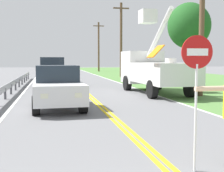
{
  "coord_description": "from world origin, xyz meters",
  "views": [
    {
      "loc": [
        -2.01,
        -1.67,
        1.92
      ],
      "look_at": [
        -0.36,
        6.67,
        1.2
      ],
      "focal_mm": 49.65,
      "sensor_mm": 36.0,
      "label": 1
    }
  ],
  "objects": [
    {
      "name": "utility_pole_mid",
      "position": [
        5.75,
        32.2,
        4.28
      ],
      "size": [
        1.8,
        0.28,
        8.2
      ],
      "color": "brown",
      "rests_on": "ground"
    },
    {
      "name": "centerline_yellow_right",
      "position": [
        0.09,
        20.0,
        0.01
      ],
      "size": [
        0.11,
        110.0,
        0.01
      ],
      "primitive_type": "cube",
      "color": "yellow",
      "rests_on": "ground"
    },
    {
      "name": "oncoming_sedan_nearest",
      "position": [
        -1.77,
        10.63,
        0.83
      ],
      "size": [
        2.06,
        4.18,
        1.7
      ],
      "color": "silver",
      "rests_on": "ground"
    },
    {
      "name": "edge_line_right",
      "position": [
        3.6,
        20.0,
        0.01
      ],
      "size": [
        0.12,
        110.0,
        0.01
      ],
      "primitive_type": "cube",
      "color": "silver",
      "rests_on": "ground"
    },
    {
      "name": "roadside_tree_verge",
      "position": [
        7.56,
        18.79,
        4.27
      ],
      "size": [
        3.0,
        3.0,
        5.9
      ],
      "color": "brown",
      "rests_on": "ground"
    },
    {
      "name": "utility_pole_near",
      "position": [
        5.77,
        13.46,
        4.02
      ],
      "size": [
        1.8,
        0.28,
        7.68
      ],
      "color": "brown",
      "rests_on": "ground"
    },
    {
      "name": "guardrail_left_shoulder",
      "position": [
        -4.2,
        15.17,
        0.52
      ],
      "size": [
        0.1,
        32.0,
        0.71
      ],
      "color": "#9EA0A3",
      "rests_on": "ground"
    },
    {
      "name": "stop_sign_paddle",
      "position": [
        0.4,
        3.16,
        1.71
      ],
      "size": [
        0.56,
        0.04,
        2.33
      ],
      "color": "silver",
      "rests_on": "ground"
    },
    {
      "name": "centerline_yellow_left",
      "position": [
        -0.09,
        20.0,
        0.01
      ],
      "size": [
        0.11,
        110.0,
        0.01
      ],
      "primitive_type": "cube",
      "color": "yellow",
      "rests_on": "ground"
    },
    {
      "name": "oncoming_suv_second",
      "position": [
        -1.92,
        21.36,
        1.06
      ],
      "size": [
        1.99,
        4.64,
        2.1
      ],
      "color": "#4C5156",
      "rests_on": "ground"
    },
    {
      "name": "utility_bucket_truck",
      "position": [
        3.82,
        15.52,
        1.4
      ],
      "size": [
        2.67,
        6.9,
        4.92
      ],
      "color": "silver",
      "rests_on": "ground"
    },
    {
      "name": "utility_pole_far",
      "position": [
        5.8,
        48.91,
        4.2
      ],
      "size": [
        1.8,
        0.28,
        8.03
      ],
      "color": "brown",
      "rests_on": "ground"
    },
    {
      "name": "edge_line_left",
      "position": [
        -3.6,
        20.0,
        0.01
      ],
      "size": [
        0.12,
        110.0,
        0.01
      ],
      "primitive_type": "cube",
      "color": "silver",
      "rests_on": "ground"
    }
  ]
}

